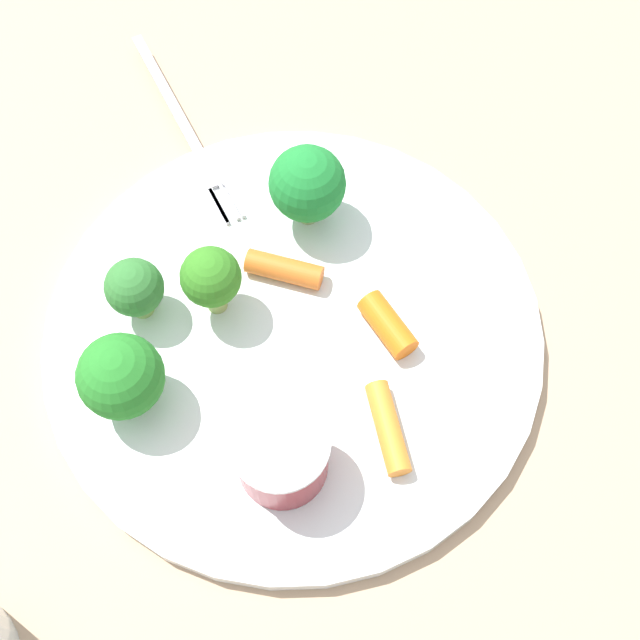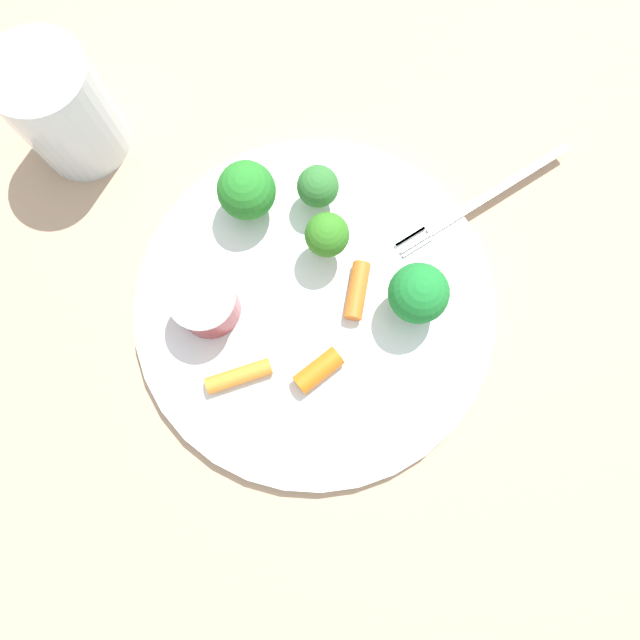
{
  "view_description": "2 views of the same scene",
  "coord_description": "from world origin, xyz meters",
  "views": [
    {
      "loc": [
        0.18,
        -0.08,
        0.41
      ],
      "look_at": [
        0.01,
        0.01,
        0.02
      ],
      "focal_mm": 44.34,
      "sensor_mm": 36.0,
      "label": 1
    },
    {
      "loc": [
        0.06,
        0.09,
        0.44
      ],
      "look_at": [
        0.0,
        0.01,
        0.02
      ],
      "focal_mm": 31.7,
      "sensor_mm": 36.0,
      "label": 2
    }
  ],
  "objects": [
    {
      "name": "carrot_stick_2",
      "position": [
        0.08,
        0.01,
        0.02
      ],
      "size": [
        0.05,
        0.03,
        0.01
      ],
      "primitive_type": "cylinder",
      "rotation": [
        1.57,
        0.0,
        4.41
      ],
      "color": "orange",
      "rests_on": "plate"
    },
    {
      "name": "carrot_stick_0",
      "position": [
        0.03,
        0.04,
        0.02
      ],
      "size": [
        0.04,
        0.02,
        0.02
      ],
      "primitive_type": "cylinder",
      "rotation": [
        1.57,
        0.0,
        1.62
      ],
      "color": "orange",
      "rests_on": "plate"
    },
    {
      "name": "drinking_glass",
      "position": [
        0.07,
        -0.23,
        0.05
      ],
      "size": [
        0.07,
        0.07,
        0.09
      ],
      "primitive_type": "cylinder",
      "color": "silver",
      "rests_on": "ground_plane"
    },
    {
      "name": "sauce_cup",
      "position": [
        0.07,
        -0.04,
        0.03
      ],
      "size": [
        0.05,
        0.05,
        0.04
      ],
      "color": "maroon",
      "rests_on": "plate"
    },
    {
      "name": "carrot_stick_1",
      "position": [
        -0.03,
        0.01,
        0.02
      ],
      "size": [
        0.04,
        0.04,
        0.01
      ],
      "primitive_type": "cylinder",
      "rotation": [
        1.57,
        0.0,
        5.48
      ],
      "color": "orange",
      "rests_on": "plate"
    },
    {
      "name": "broccoli_floret_3",
      "position": [
        -0.05,
        -0.07,
        0.04
      ],
      "size": [
        0.03,
        0.03,
        0.04
      ],
      "color": "#8FB560",
      "rests_on": "plate"
    },
    {
      "name": "plate",
      "position": [
        0.0,
        0.0,
        0.01
      ],
      "size": [
        0.28,
        0.28,
        0.01
      ],
      "primitive_type": "cylinder",
      "color": "white",
      "rests_on": "ground_plane"
    },
    {
      "name": "broccoli_floret_0",
      "position": [
        -0.03,
        -0.03,
        0.04
      ],
      "size": [
        0.03,
        0.03,
        0.05
      ],
      "color": "#98B35C",
      "rests_on": "plate"
    },
    {
      "name": "ground_plane",
      "position": [
        0.0,
        0.0,
        0.0
      ],
      "size": [
        2.4,
        2.4,
        0.0
      ],
      "primitive_type": "plane",
      "color": "tan"
    },
    {
      "name": "fork",
      "position": [
        -0.16,
        0.01,
        0.01
      ],
      "size": [
        0.17,
        0.02,
        0.0
      ],
      "color": "#BDB7BF",
      "rests_on": "plate"
    },
    {
      "name": "broccoli_floret_1",
      "position": [
        -0.01,
        -0.1,
        0.04
      ],
      "size": [
        0.04,
        0.04,
        0.05
      ],
      "color": "#82B970",
      "rests_on": "plate"
    },
    {
      "name": "broccoli_floret_2",
      "position": [
        -0.06,
        0.04,
        0.04
      ],
      "size": [
        0.04,
        0.04,
        0.06
      ],
      "color": "#92B072",
      "rests_on": "plate"
    }
  ]
}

